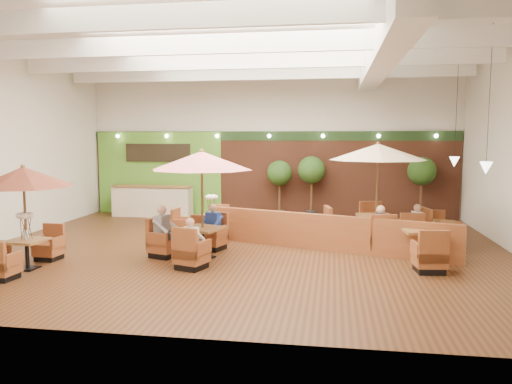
% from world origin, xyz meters
% --- Properties ---
extents(room, '(14.04, 14.00, 5.52)m').
position_xyz_m(room, '(0.25, 1.22, 3.63)').
color(room, '#381E0F').
rests_on(room, ground).
extents(service_counter, '(3.00, 0.75, 1.18)m').
position_xyz_m(service_counter, '(-4.40, 5.10, 0.58)').
color(service_counter, beige).
rests_on(service_counter, ground).
extents(booth_divider, '(6.61, 2.40, 0.96)m').
position_xyz_m(booth_divider, '(2.19, 0.22, 0.48)').
color(booth_divider, brown).
rests_on(booth_divider, ground).
extents(table_0, '(2.27, 2.35, 2.39)m').
position_xyz_m(table_0, '(-4.52, -2.74, 1.71)').
color(table_0, brown).
rests_on(table_0, ground).
extents(table_1, '(2.65, 2.80, 2.71)m').
position_xyz_m(table_1, '(-0.85, -1.15, 1.95)').
color(table_1, brown).
rests_on(table_1, ground).
extents(table_2, '(2.93, 2.93, 2.87)m').
position_xyz_m(table_2, '(3.59, 1.17, 1.94)').
color(table_2, brown).
rests_on(table_2, ground).
extents(table_3, '(2.36, 2.36, 1.47)m').
position_xyz_m(table_3, '(-1.15, 1.30, 0.41)').
color(table_3, brown).
rests_on(table_3, ground).
extents(table_4, '(0.99, 2.72, 1.00)m').
position_xyz_m(table_4, '(4.52, -0.64, 0.38)').
color(table_4, brown).
rests_on(table_4, ground).
extents(table_5, '(0.83, 2.29, 0.84)m').
position_xyz_m(table_5, '(5.40, 1.35, 0.32)').
color(table_5, brown).
rests_on(table_5, ground).
extents(topiary_0, '(0.93, 0.93, 2.15)m').
position_xyz_m(topiary_0, '(0.44, 5.30, 1.60)').
color(topiary_0, black).
rests_on(topiary_0, ground).
extents(topiary_1, '(1.00, 1.00, 2.32)m').
position_xyz_m(topiary_1, '(1.61, 5.30, 1.73)').
color(topiary_1, black).
rests_on(topiary_1, ground).
extents(topiary_2, '(1.00, 1.00, 2.31)m').
position_xyz_m(topiary_2, '(5.48, 5.30, 1.72)').
color(topiary_2, black).
rests_on(topiary_2, ground).
extents(diner_0, '(0.39, 0.34, 0.73)m').
position_xyz_m(diner_0, '(-0.78, -2.14, 0.73)').
color(diner_0, white).
rests_on(diner_0, ground).
extents(diner_1, '(0.42, 0.39, 0.77)m').
position_xyz_m(diner_1, '(-0.78, -0.16, 0.75)').
color(diner_1, '#223E95').
rests_on(diner_1, ground).
extents(diner_2, '(0.40, 0.46, 0.85)m').
position_xyz_m(diner_2, '(-1.77, -1.15, 0.78)').
color(diner_2, gray).
rests_on(diner_2, ground).
extents(diner_3, '(0.43, 0.39, 0.80)m').
position_xyz_m(diner_3, '(3.59, 0.11, 0.76)').
color(diner_3, '#223E95').
rests_on(diner_3, ground).
extents(diner_4, '(0.35, 0.38, 0.71)m').
position_xyz_m(diner_4, '(4.65, 1.17, 0.72)').
color(diner_4, white).
rests_on(diner_4, ground).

